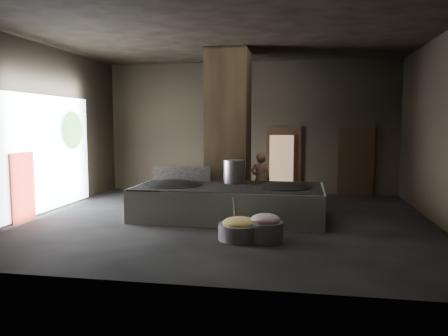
% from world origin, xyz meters
% --- Properties ---
extents(floor, '(10.00, 9.00, 0.10)m').
position_xyz_m(floor, '(0.00, 0.00, -0.05)').
color(floor, black).
rests_on(floor, ground).
extents(ceiling, '(10.00, 9.00, 0.10)m').
position_xyz_m(ceiling, '(0.00, 0.00, 4.55)').
color(ceiling, black).
rests_on(ceiling, back_wall).
extents(back_wall, '(10.00, 0.10, 4.50)m').
position_xyz_m(back_wall, '(0.00, 4.55, 2.25)').
color(back_wall, black).
rests_on(back_wall, ground).
extents(front_wall, '(10.00, 0.10, 4.50)m').
position_xyz_m(front_wall, '(0.00, -4.55, 2.25)').
color(front_wall, black).
rests_on(front_wall, ground).
extents(left_wall, '(0.10, 9.00, 4.50)m').
position_xyz_m(left_wall, '(-5.05, 0.00, 2.25)').
color(left_wall, black).
rests_on(left_wall, ground).
extents(right_wall, '(0.10, 9.00, 4.50)m').
position_xyz_m(right_wall, '(5.05, 0.00, 2.25)').
color(right_wall, black).
rests_on(right_wall, ground).
extents(pillar, '(1.20, 1.20, 4.50)m').
position_xyz_m(pillar, '(-0.30, 1.90, 2.25)').
color(pillar, black).
rests_on(pillar, ground).
extents(hearth_platform, '(4.74, 2.32, 0.82)m').
position_xyz_m(hearth_platform, '(0.00, 0.20, 0.41)').
color(hearth_platform, silver).
rests_on(hearth_platform, ground).
extents(platform_cap, '(4.60, 2.21, 0.03)m').
position_xyz_m(platform_cap, '(0.00, 0.20, 0.82)').
color(platform_cap, black).
rests_on(platform_cap, hearth_platform).
extents(wok_left, '(1.48, 1.48, 0.41)m').
position_xyz_m(wok_left, '(-1.45, 0.15, 0.75)').
color(wok_left, black).
rests_on(wok_left, hearth_platform).
extents(wok_left_rim, '(1.51, 1.51, 0.05)m').
position_xyz_m(wok_left_rim, '(-1.45, 0.15, 0.82)').
color(wok_left_rim, black).
rests_on(wok_left_rim, hearth_platform).
extents(wok_right, '(1.38, 1.38, 0.39)m').
position_xyz_m(wok_right, '(1.35, 0.25, 0.75)').
color(wok_right, black).
rests_on(wok_right, hearth_platform).
extents(wok_right_rim, '(1.41, 1.41, 0.05)m').
position_xyz_m(wok_right_rim, '(1.35, 0.25, 0.82)').
color(wok_right_rim, black).
rests_on(wok_right_rim, hearth_platform).
extents(stock_pot, '(0.57, 0.57, 0.61)m').
position_xyz_m(stock_pot, '(0.05, 0.75, 1.13)').
color(stock_pot, gray).
rests_on(stock_pot, hearth_platform).
extents(splash_guard, '(1.64, 0.08, 0.41)m').
position_xyz_m(splash_guard, '(-1.45, 0.95, 1.03)').
color(splash_guard, black).
rests_on(splash_guard, hearth_platform).
extents(cook, '(0.59, 0.41, 1.54)m').
position_xyz_m(cook, '(0.63, 2.06, 0.77)').
color(cook, '#9A654E').
rests_on(cook, ground).
extents(veg_basin, '(1.20, 1.20, 0.33)m').
position_xyz_m(veg_basin, '(0.57, -1.80, 0.17)').
color(veg_basin, slate).
rests_on(veg_basin, ground).
extents(veg_fill, '(0.74, 0.74, 0.23)m').
position_xyz_m(veg_fill, '(0.57, -1.80, 0.35)').
color(veg_fill, '#9AB356').
rests_on(veg_fill, veg_basin).
extents(ladle, '(0.03, 0.36, 0.64)m').
position_xyz_m(ladle, '(0.42, -1.65, 0.55)').
color(ladle, gray).
rests_on(ladle, veg_basin).
extents(meat_basin, '(0.90, 0.90, 0.40)m').
position_xyz_m(meat_basin, '(1.09, -1.82, 0.20)').
color(meat_basin, slate).
rests_on(meat_basin, ground).
extents(meat_fill, '(0.60, 0.60, 0.23)m').
position_xyz_m(meat_fill, '(1.09, -1.82, 0.45)').
color(meat_fill, '#B5726D').
rests_on(meat_fill, meat_basin).
extents(doorway_near, '(1.18, 0.08, 2.38)m').
position_xyz_m(doorway_near, '(1.20, 4.45, 1.10)').
color(doorway_near, black).
rests_on(doorway_near, ground).
extents(doorway_near_glow, '(0.81, 0.04, 1.91)m').
position_xyz_m(doorway_near_glow, '(1.13, 4.34, 1.05)').
color(doorway_near_glow, '#8C6647').
rests_on(doorway_near_glow, ground).
extents(doorway_far, '(1.18, 0.08, 2.38)m').
position_xyz_m(doorway_far, '(3.60, 4.45, 1.10)').
color(doorway_far, black).
rests_on(doorway_far, ground).
extents(doorway_far_glow, '(0.81, 0.04, 1.93)m').
position_xyz_m(doorway_far_glow, '(3.75, 4.55, 1.05)').
color(doorway_far_glow, '#8C6647').
rests_on(doorway_far_glow, ground).
extents(left_opening, '(0.04, 4.20, 3.10)m').
position_xyz_m(left_opening, '(-4.95, 0.20, 1.60)').
color(left_opening, white).
rests_on(left_opening, ground).
extents(pavilion_sliver, '(0.05, 0.90, 1.70)m').
position_xyz_m(pavilion_sliver, '(-4.88, -1.10, 0.85)').
color(pavilion_sliver, maroon).
rests_on(pavilion_sliver, ground).
extents(tree_silhouette, '(0.28, 1.10, 1.10)m').
position_xyz_m(tree_silhouette, '(-4.85, 1.30, 2.20)').
color(tree_silhouette, '#194714').
rests_on(tree_silhouette, left_opening).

